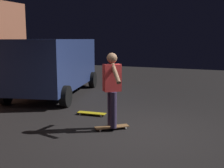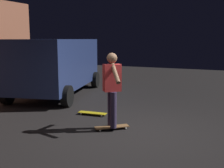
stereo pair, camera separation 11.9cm
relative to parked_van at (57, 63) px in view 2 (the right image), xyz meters
name	(u,v)px [view 2 (the right image)]	position (x,y,z in m)	size (l,w,h in m)	color
ground_plane	(128,133)	(-2.96, -3.94, -1.16)	(28.00, 28.00, 0.00)	black
parked_van	(57,63)	(0.00, 0.00, 0.00)	(4.92, 3.13, 2.03)	navy
skateboard_ridden	(112,127)	(-2.85, -3.51, -1.11)	(0.66, 0.72, 0.07)	olive
skateboard_spare	(92,113)	(-1.98, -2.53, -1.11)	(0.28, 0.79, 0.07)	gold
skater	(112,85)	(-2.85, -3.51, -0.12)	(0.80, 0.71, 1.67)	#382D4C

